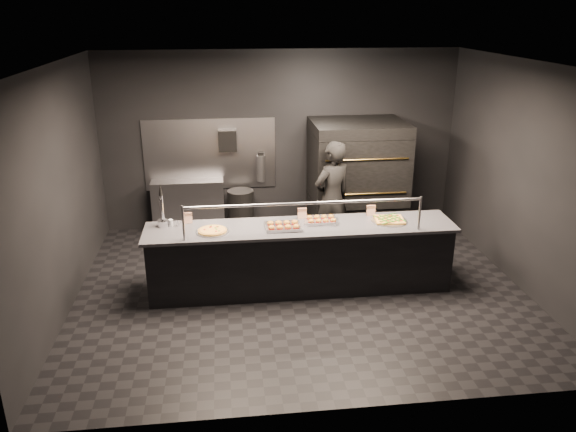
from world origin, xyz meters
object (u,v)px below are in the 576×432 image
object	(u,v)px
slider_tray_b	(321,220)
trash_bin	(241,211)
service_counter	(301,257)
fire_extinguisher	(261,168)
towel_dispenser	(227,140)
beer_tap	(162,215)
slider_tray_a	(283,226)
prep_shelf	(189,206)
round_pizza	(212,231)
square_pizza	(389,220)
worker	(332,199)
pizza_oven	(357,178)

from	to	relation	value
slider_tray_b	trash_bin	world-z (taller)	slider_tray_b
service_counter	fire_extinguisher	bearing A→B (deg)	98.30
fire_extinguisher	slider_tray_b	xyz separation A→B (m)	(0.65, -2.28, -0.11)
towel_dispenser	beer_tap	world-z (taller)	towel_dispenser
service_counter	slider_tray_b	distance (m)	0.58
slider_tray_a	slider_tray_b	distance (m)	0.56
prep_shelf	slider_tray_b	distance (m)	2.94
trash_bin	service_counter	bearing A→B (deg)	-71.74
fire_extinguisher	prep_shelf	bearing A→B (deg)	-176.34
prep_shelf	round_pizza	world-z (taller)	round_pizza
towel_dispenser	slider_tray_a	size ratio (longest dim) A/B	0.72
service_counter	fire_extinguisher	distance (m)	2.50
service_counter	square_pizza	xyz separation A→B (m)	(1.21, 0.03, 0.47)
fire_extinguisher	trash_bin	bearing A→B (deg)	-148.13
beer_tap	square_pizza	bearing A→B (deg)	-3.22
round_pizza	slider_tray_b	xyz separation A→B (m)	(1.45, 0.20, 0.01)
slider_tray_b	square_pizza	xyz separation A→B (m)	(0.91, -0.09, -0.01)
slider_tray_b	worker	xyz separation A→B (m)	(0.34, 1.01, -0.05)
pizza_oven	beer_tap	world-z (taller)	pizza_oven
towel_dispenser	fire_extinguisher	distance (m)	0.74
round_pizza	slider_tray_a	distance (m)	0.92
round_pizza	slider_tray_b	distance (m)	1.46
service_counter	towel_dispenser	distance (m)	2.78
worker	service_counter	bearing A→B (deg)	32.68
fire_extinguisher	slider_tray_b	distance (m)	2.37
slider_tray_a	fire_extinguisher	bearing A→B (deg)	92.62
slider_tray_b	fire_extinguisher	bearing A→B (deg)	105.83
round_pizza	square_pizza	distance (m)	2.37
prep_shelf	square_pizza	bearing A→B (deg)	-39.21
beer_tap	pizza_oven	bearing A→B (deg)	29.55
slider_tray_b	worker	world-z (taller)	worker
square_pizza	worker	xyz separation A→B (m)	(-0.57, 1.10, -0.05)
service_counter	prep_shelf	distance (m)	2.82
beer_tap	slider_tray_b	size ratio (longest dim) A/B	1.16
beer_tap	round_pizza	world-z (taller)	beer_tap
beer_tap	trash_bin	bearing A→B (deg)	61.23
pizza_oven	slider_tray_b	distance (m)	1.99
round_pizza	square_pizza	world-z (taller)	square_pizza
round_pizza	towel_dispenser	bearing A→B (deg)	84.07
round_pizza	service_counter	bearing A→B (deg)	3.62
towel_dispenser	fire_extinguisher	size ratio (longest dim) A/B	0.69
towel_dispenser	worker	distance (m)	2.10
fire_extinguisher	slider_tray_a	size ratio (longest dim) A/B	1.04
slider_tray_a	service_counter	bearing A→B (deg)	10.90
towel_dispenser	slider_tray_b	distance (m)	2.63
round_pizza	square_pizza	size ratio (longest dim) A/B	0.88
towel_dispenser	beer_tap	xyz separation A→B (m)	(-0.90, -2.19, -0.47)
fire_extinguisher	slider_tray_a	world-z (taller)	fire_extinguisher
pizza_oven	worker	distance (m)	0.96
fire_extinguisher	round_pizza	bearing A→B (deg)	-108.05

